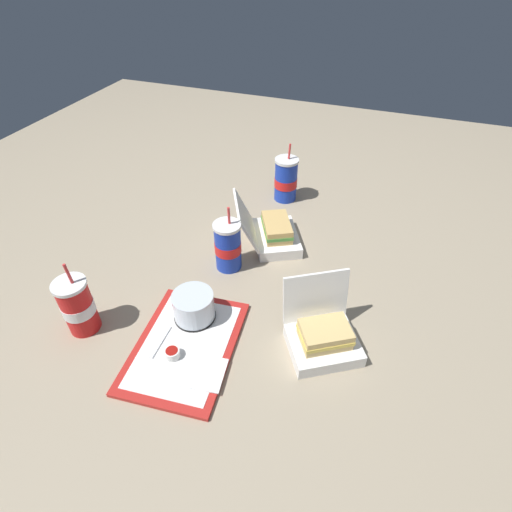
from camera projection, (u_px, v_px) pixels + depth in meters
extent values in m
plane|color=gray|center=(253.00, 269.00, 1.33)|extent=(3.20, 3.20, 0.00)
cube|color=red|center=(185.00, 346.00, 1.08)|extent=(0.39, 0.30, 0.01)
cube|color=white|center=(185.00, 344.00, 1.07)|extent=(0.35, 0.25, 0.00)
cylinder|color=black|center=(195.00, 316.00, 1.15)|extent=(0.12, 0.12, 0.01)
cylinder|color=#BC7084|center=(194.00, 308.00, 1.13)|extent=(0.09, 0.09, 0.06)
cylinder|color=silver|center=(194.00, 306.00, 1.12)|extent=(0.12, 0.12, 0.08)
cylinder|color=white|center=(172.00, 353.00, 1.04)|extent=(0.04, 0.04, 0.02)
cylinder|color=#9E140F|center=(172.00, 351.00, 1.03)|extent=(0.03, 0.03, 0.01)
cube|color=white|center=(205.00, 373.00, 1.01)|extent=(0.11, 0.11, 0.00)
cube|color=white|center=(160.00, 342.00, 1.08)|extent=(0.11, 0.02, 0.00)
cube|color=white|center=(276.00, 238.00, 1.42)|extent=(0.25, 0.23, 0.04)
cube|color=white|center=(246.00, 220.00, 1.35)|extent=(0.22, 0.16, 0.14)
cube|color=tan|center=(277.00, 231.00, 1.40)|extent=(0.17, 0.15, 0.02)
cube|color=#4C933D|center=(277.00, 227.00, 1.39)|extent=(0.17, 0.15, 0.01)
cube|color=tan|center=(277.00, 224.00, 1.38)|extent=(0.17, 0.15, 0.02)
cube|color=white|center=(323.00, 345.00, 1.06)|extent=(0.22, 0.23, 0.04)
cube|color=white|center=(316.00, 297.00, 1.07)|extent=(0.12, 0.17, 0.15)
cube|color=#DBB770|center=(324.00, 338.00, 1.04)|extent=(0.14, 0.15, 0.02)
cube|color=#E5C651|center=(325.00, 334.00, 1.03)|extent=(0.15, 0.16, 0.01)
cube|color=#DBB770|center=(326.00, 330.00, 1.02)|extent=(0.14, 0.15, 0.02)
cylinder|color=red|center=(78.00, 307.00, 1.09)|extent=(0.08, 0.08, 0.16)
cylinder|color=white|center=(78.00, 307.00, 1.08)|extent=(0.09, 0.09, 0.04)
cylinder|color=white|center=(69.00, 285.00, 1.03)|extent=(0.09, 0.09, 0.01)
cylinder|color=red|center=(68.00, 274.00, 1.01)|extent=(0.01, 0.01, 0.06)
cylinder|color=#1938B7|center=(228.00, 247.00, 1.29)|extent=(0.08, 0.08, 0.16)
cylinder|color=red|center=(228.00, 247.00, 1.28)|extent=(0.09, 0.09, 0.04)
cylinder|color=white|center=(227.00, 226.00, 1.23)|extent=(0.09, 0.09, 0.01)
cylinder|color=red|center=(229.00, 216.00, 1.21)|extent=(0.01, 0.01, 0.06)
cylinder|color=#1938B7|center=(286.00, 180.00, 1.61)|extent=(0.09, 0.09, 0.17)
cylinder|color=red|center=(286.00, 182.00, 1.61)|extent=(0.09, 0.09, 0.04)
cylinder|color=white|center=(287.00, 160.00, 1.55)|extent=(0.09, 0.09, 0.01)
cylinder|color=red|center=(290.00, 151.00, 1.53)|extent=(0.01, 0.01, 0.06)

